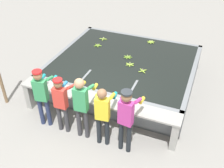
{
  "coord_description": "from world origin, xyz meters",
  "views": [
    {
      "loc": [
        2.27,
        -4.35,
        4.87
      ],
      "look_at": [
        0.0,
        1.26,
        0.58
      ],
      "focal_mm": 42.0,
      "sensor_mm": 36.0,
      "label": 1
    }
  ],
  "objects_px": {
    "knife_0": "(34,80)",
    "worker_0": "(42,93)",
    "worker_2": "(82,103)",
    "worker_1": "(61,100)",
    "banana_bunch_floating_0": "(151,42)",
    "worker_4": "(126,115)",
    "worker_3": "(103,112)",
    "banana_bunch_floating_3": "(143,71)",
    "banana_bunch_floating_5": "(98,45)",
    "banana_bunch_floating_1": "(128,57)",
    "banana_bunch_floating_2": "(130,64)",
    "banana_bunch_floating_4": "(103,39)"
  },
  "relations": [
    {
      "from": "knife_0",
      "to": "worker_0",
      "type": "bearing_deg",
      "value": -40.95
    },
    {
      "from": "worker_2",
      "to": "worker_1",
      "type": "bearing_deg",
      "value": -179.72
    },
    {
      "from": "worker_1",
      "to": "banana_bunch_floating_0",
      "type": "distance_m",
      "value": 4.19
    },
    {
      "from": "worker_4",
      "to": "worker_3",
      "type": "bearing_deg",
      "value": 179.49
    },
    {
      "from": "banana_bunch_floating_3",
      "to": "banana_bunch_floating_5",
      "type": "xyz_separation_m",
      "value": [
        -1.86,
        0.97,
        -0.0
      ]
    },
    {
      "from": "banana_bunch_floating_1",
      "to": "worker_1",
      "type": "bearing_deg",
      "value": -104.78
    },
    {
      "from": "worker_2",
      "to": "banana_bunch_floating_1",
      "type": "distance_m",
      "value": 2.76
    },
    {
      "from": "worker_4",
      "to": "banana_bunch_floating_2",
      "type": "bearing_deg",
      "value": 106.93
    },
    {
      "from": "worker_3",
      "to": "banana_bunch_floating_1",
      "type": "relative_size",
      "value": 5.74
    },
    {
      "from": "worker_1",
      "to": "banana_bunch_floating_0",
      "type": "height_order",
      "value": "worker_1"
    },
    {
      "from": "worker_3",
      "to": "banana_bunch_floating_0",
      "type": "bearing_deg",
      "value": 89.65
    },
    {
      "from": "worker_0",
      "to": "banana_bunch_floating_3",
      "type": "height_order",
      "value": "worker_0"
    },
    {
      "from": "worker_2",
      "to": "worker_4",
      "type": "height_order",
      "value": "worker_2"
    },
    {
      "from": "banana_bunch_floating_1",
      "to": "banana_bunch_floating_5",
      "type": "distance_m",
      "value": 1.25
    },
    {
      "from": "worker_0",
      "to": "worker_1",
      "type": "distance_m",
      "value": 0.56
    },
    {
      "from": "banana_bunch_floating_3",
      "to": "worker_2",
      "type": "bearing_deg",
      "value": -111.32
    },
    {
      "from": "banana_bunch_floating_2",
      "to": "banana_bunch_floating_5",
      "type": "relative_size",
      "value": 1.02
    },
    {
      "from": "worker_4",
      "to": "banana_bunch_floating_1",
      "type": "bearing_deg",
      "value": 108.47
    },
    {
      "from": "banana_bunch_floating_1",
      "to": "banana_bunch_floating_5",
      "type": "xyz_separation_m",
      "value": [
        -1.2,
        0.36,
        0.0
      ]
    },
    {
      "from": "worker_4",
      "to": "banana_bunch_floating_2",
      "type": "relative_size",
      "value": 6.12
    },
    {
      "from": "banana_bunch_floating_0",
      "to": "knife_0",
      "type": "bearing_deg",
      "value": -123.91
    },
    {
      "from": "banana_bunch_floating_0",
      "to": "banana_bunch_floating_5",
      "type": "distance_m",
      "value": 1.84
    },
    {
      "from": "worker_3",
      "to": "banana_bunch_floating_2",
      "type": "xyz_separation_m",
      "value": [
        -0.17,
        2.37,
        -0.11
      ]
    },
    {
      "from": "worker_0",
      "to": "banana_bunch_floating_4",
      "type": "xyz_separation_m",
      "value": [
        0.05,
        3.63,
        -0.16
      ]
    },
    {
      "from": "banana_bunch_floating_2",
      "to": "worker_4",
      "type": "bearing_deg",
      "value": -73.07
    },
    {
      "from": "banana_bunch_floating_0",
      "to": "banana_bunch_floating_3",
      "type": "xyz_separation_m",
      "value": [
        0.26,
        -1.89,
        0.0
      ]
    },
    {
      "from": "worker_1",
      "to": "banana_bunch_floating_3",
      "type": "relative_size",
      "value": 6.82
    },
    {
      "from": "worker_3",
      "to": "knife_0",
      "type": "relative_size",
      "value": 5.56
    },
    {
      "from": "worker_2",
      "to": "worker_3",
      "type": "relative_size",
      "value": 1.07
    },
    {
      "from": "banana_bunch_floating_2",
      "to": "banana_bunch_floating_3",
      "type": "relative_size",
      "value": 1.22
    },
    {
      "from": "worker_3",
      "to": "knife_0",
      "type": "xyz_separation_m",
      "value": [
        -2.3,
        0.6,
        -0.12
      ]
    },
    {
      "from": "banana_bunch_floating_1",
      "to": "worker_2",
      "type": "bearing_deg",
      "value": -93.68
    },
    {
      "from": "banana_bunch_floating_2",
      "to": "banana_bunch_floating_4",
      "type": "xyz_separation_m",
      "value": [
        -1.43,
        1.29,
        0.0
      ]
    },
    {
      "from": "worker_3",
      "to": "banana_bunch_floating_0",
      "type": "xyz_separation_m",
      "value": [
        0.02,
        4.06,
        -0.11
      ]
    },
    {
      "from": "banana_bunch_floating_3",
      "to": "banana_bunch_floating_5",
      "type": "relative_size",
      "value": 0.84
    },
    {
      "from": "worker_2",
      "to": "banana_bunch_floating_5",
      "type": "distance_m",
      "value": 3.28
    },
    {
      "from": "worker_4",
      "to": "banana_bunch_floating_4",
      "type": "distance_m",
      "value": 4.26
    },
    {
      "from": "worker_2",
      "to": "banana_bunch_floating_3",
      "type": "bearing_deg",
      "value": 68.68
    },
    {
      "from": "worker_2",
      "to": "banana_bunch_floating_2",
      "type": "distance_m",
      "value": 2.38
    },
    {
      "from": "worker_0",
      "to": "knife_0",
      "type": "height_order",
      "value": "worker_0"
    },
    {
      "from": "banana_bunch_floating_2",
      "to": "banana_bunch_floating_1",
      "type": "bearing_deg",
      "value": 117.03
    },
    {
      "from": "worker_3",
      "to": "worker_4",
      "type": "relative_size",
      "value": 0.94
    },
    {
      "from": "banana_bunch_floating_5",
      "to": "banana_bunch_floating_1",
      "type": "bearing_deg",
      "value": -16.94
    },
    {
      "from": "worker_2",
      "to": "worker_4",
      "type": "relative_size",
      "value": 1.0
    },
    {
      "from": "banana_bunch_floating_1",
      "to": "banana_bunch_floating_5",
      "type": "relative_size",
      "value": 1.02
    },
    {
      "from": "worker_0",
      "to": "banana_bunch_floating_1",
      "type": "distance_m",
      "value": 3.02
    },
    {
      "from": "worker_4",
      "to": "banana_bunch_floating_3",
      "type": "distance_m",
      "value": 2.2
    },
    {
      "from": "worker_0",
      "to": "knife_0",
      "type": "relative_size",
      "value": 5.69
    },
    {
      "from": "worker_2",
      "to": "banana_bunch_floating_4",
      "type": "bearing_deg",
      "value": 106.09
    },
    {
      "from": "worker_3",
      "to": "banana_bunch_floating_4",
      "type": "bearing_deg",
      "value": 113.54
    }
  ]
}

